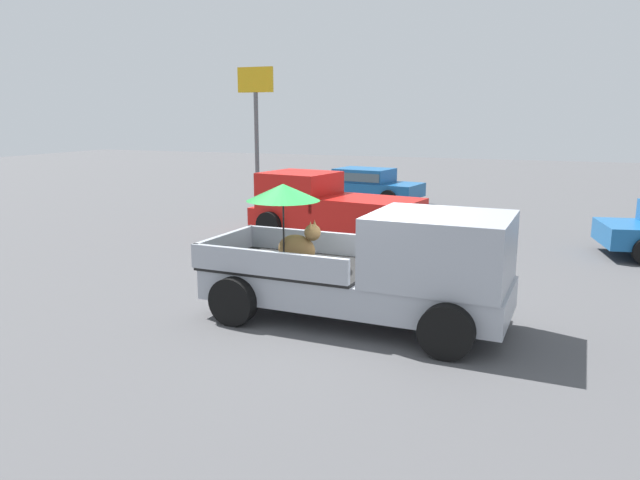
% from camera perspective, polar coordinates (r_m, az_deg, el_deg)
% --- Properties ---
extents(ground_plane, '(80.00, 80.00, 0.00)m').
position_cam_1_polar(ground_plane, '(10.17, 3.27, -7.64)').
color(ground_plane, '#4C4C4F').
extents(pickup_truck_main, '(5.12, 2.41, 2.27)m').
position_cam_1_polar(pickup_truck_main, '(9.75, 5.71, -2.59)').
color(pickup_truck_main, black).
rests_on(pickup_truck_main, ground).
extents(pickup_truck_red, '(5.03, 2.78, 1.80)m').
position_cam_1_polar(pickup_truck_red, '(16.70, 0.93, 3.15)').
color(pickup_truck_red, black).
rests_on(pickup_truck_red, ground).
extents(parked_sedan_far, '(4.52, 2.48, 1.33)m').
position_cam_1_polar(parked_sedan_far, '(23.87, 4.37, 5.40)').
color(parked_sedan_far, black).
rests_on(parked_sedan_far, ground).
extents(motel_sign, '(1.40, 0.16, 5.10)m').
position_cam_1_polar(motel_sign, '(22.66, -6.11, 12.25)').
color(motel_sign, '#59595B').
rests_on(motel_sign, ground).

